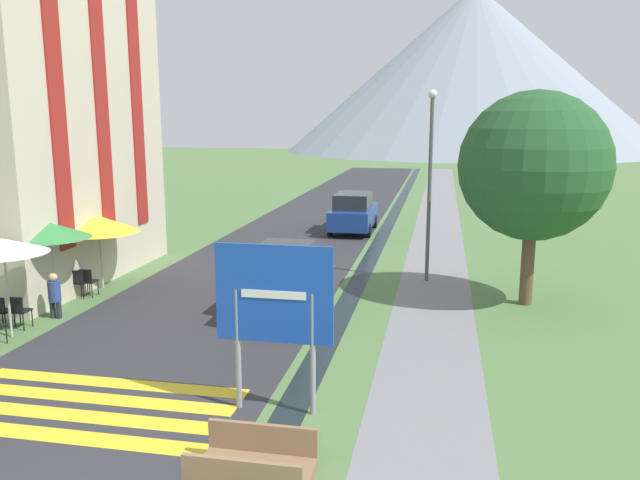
{
  "coord_description": "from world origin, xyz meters",
  "views": [
    {
      "loc": [
        3.72,
        -5.92,
        5.17
      ],
      "look_at": [
        0.6,
        10.0,
        1.99
      ],
      "focal_mm": 35.0,
      "sensor_mm": 36.0,
      "label": 1
    }
  ],
  "objects": [
    {
      "name": "ground_plane",
      "position": [
        0.0,
        20.0,
        0.0
      ],
      "size": [
        160.0,
        160.0,
        0.0
      ],
      "primitive_type": "plane",
      "color": "#517542"
    },
    {
      "name": "road",
      "position": [
        -2.5,
        30.0,
        0.0
      ],
      "size": [
        6.4,
        60.0,
        0.01
      ],
      "color": "#2D2D33",
      "rests_on": "ground_plane"
    },
    {
      "name": "footpath",
      "position": [
        3.6,
        30.0,
        0.0
      ],
      "size": [
        2.2,
        60.0,
        0.01
      ],
      "color": "slate",
      "rests_on": "ground_plane"
    },
    {
      "name": "drainage_channel",
      "position": [
        1.2,
        30.0,
        0.0
      ],
      "size": [
        0.6,
        60.0,
        0.0
      ],
      "color": "black",
      "rests_on": "ground_plane"
    },
    {
      "name": "crosswalk_marking",
      "position": [
        -2.5,
        3.62,
        0.01
      ],
      "size": [
        5.44,
        2.54,
        0.01
      ],
      "color": "yellow",
      "rests_on": "ground_plane"
    },
    {
      "name": "mountain_distant",
      "position": [
        7.76,
        97.16,
        12.55
      ],
      "size": [
        57.84,
        57.84,
        25.11
      ],
      "color": "gray",
      "rests_on": "ground_plane"
    },
    {
      "name": "hotel_building",
      "position": [
        -9.39,
        12.0,
        6.53
      ],
      "size": [
        5.96,
        8.83,
        12.18
      ],
      "color": "beige",
      "rests_on": "ground_plane"
    },
    {
      "name": "road_sign",
      "position": [
        0.93,
        4.13,
        1.97
      ],
      "size": [
        2.1,
        0.11,
        3.05
      ],
      "color": "gray",
      "rests_on": "ground_plane"
    },
    {
      "name": "footbridge",
      "position": [
        1.2,
        1.9,
        0.23
      ],
      "size": [
        1.7,
        1.1,
        0.65
      ],
      "color": "#846647",
      "rests_on": "ground_plane"
    },
    {
      "name": "parked_car_near",
      "position": [
        -0.4,
        9.98,
        0.91
      ],
      "size": [
        1.77,
        3.96,
        1.82
      ],
      "color": "#28663D",
      "rests_on": "ground_plane"
    },
    {
      "name": "parked_car_far",
      "position": [
        -0.23,
        22.21,
        0.91
      ],
      "size": [
        1.9,
        4.08,
        1.82
      ],
      "color": "navy",
      "rests_on": "ground_plane"
    },
    {
      "name": "cafe_chair_far_left",
      "position": [
        -6.55,
        9.97,
        0.51
      ],
      "size": [
        0.4,
        0.4,
        0.85
      ],
      "rotation": [
        0.0,
        0.0,
        0.46
      ],
      "color": "black",
      "rests_on": "ground_plane"
    },
    {
      "name": "cafe_chair_near_right",
      "position": [
        -6.9,
        7.09,
        0.51
      ],
      "size": [
        0.4,
        0.4,
        0.85
      ],
      "rotation": [
        0.0,
        0.0,
        -0.35
      ],
      "color": "black",
      "rests_on": "ground_plane"
    },
    {
      "name": "cafe_chair_far_right",
      "position": [
        -6.38,
        10.13,
        0.51
      ],
      "size": [
        0.4,
        0.4,
        0.85
      ],
      "rotation": [
        0.0,
        0.0,
        -0.16
      ],
      "color": "black",
      "rests_on": "ground_plane"
    },
    {
      "name": "cafe_chair_near_left",
      "position": [
        -6.48,
        7.19,
        0.51
      ],
      "size": [
        0.4,
        0.4,
        0.85
      ],
      "rotation": [
        0.0,
        0.0,
        -0.26
      ],
      "color": "black",
      "rests_on": "ground_plane"
    },
    {
      "name": "cafe_umbrella_front_white",
      "position": [
        -6.31,
        6.66,
        2.23
      ],
      "size": [
        2.04,
        2.04,
        2.41
      ],
      "color": "#B7B2A8",
      "rests_on": "ground_plane"
    },
    {
      "name": "cafe_umbrella_middle_green",
      "position": [
        -6.69,
        8.99,
        2.17
      ],
      "size": [
        2.16,
        2.16,
        2.4
      ],
      "color": "#B7B2A8",
      "rests_on": "ground_plane"
    },
    {
      "name": "cafe_umbrella_rear_yellow",
      "position": [
        -6.47,
        11.1,
        2.01
      ],
      "size": [
        2.42,
        2.42,
        2.26
      ],
      "color": "#B7B2A8",
      "rests_on": "ground_plane"
    },
    {
      "name": "person_seated_far",
      "position": [
        -6.12,
        8.15,
        0.67
      ],
      "size": [
        0.32,
        0.32,
        1.21
      ],
      "color": "#282833",
      "rests_on": "ground_plane"
    },
    {
      "name": "streetlamp",
      "position": [
        3.34,
        13.93,
        3.51
      ],
      "size": [
        0.28,
        0.28,
        6.03
      ],
      "color": "#515156",
      "rests_on": "ground_plane"
    },
    {
      "name": "tree_by_path",
      "position": [
        6.16,
        11.85,
        3.89
      ],
      "size": [
        4.07,
        4.07,
        5.93
      ],
      "color": "brown",
      "rests_on": "ground_plane"
    }
  ]
}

